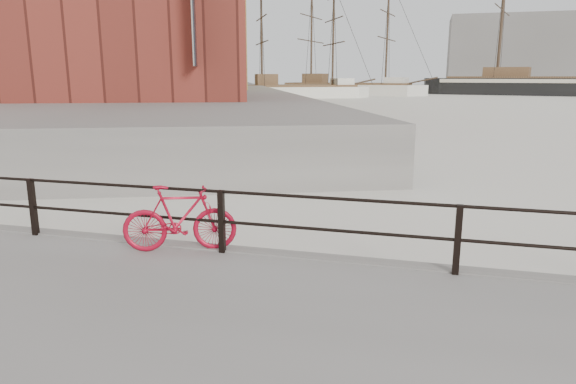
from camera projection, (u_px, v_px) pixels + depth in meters
The scene contains 12 objects.
ground at pixel (453, 293), 7.41m from camera, with size 400.00×400.00×0.00m, color white.
far_quay at pixel (183, 89), 85.17m from camera, with size 24.00×150.00×1.80m, color gray.
guardrail at pixel (458, 240), 7.08m from camera, with size 28.00×0.10×1.00m, color black, non-canonical shape.
bicycle at pixel (180, 218), 8.04m from camera, with size 1.77×0.26×1.07m, color #A90B22.
schooner_mid at pixel (347, 95), 85.70m from camera, with size 28.28×11.97×20.40m, color beige, non-canonical shape.
schooner_left at pixel (298, 98), 73.88m from camera, with size 22.78×10.35×17.46m, color silver, non-canonical shape.
workboat_near at pixel (171, 113), 43.37m from camera, with size 12.44×4.15×7.00m, color black, non-canonical shape.
workboat_far at pixel (157, 107), 52.08m from camera, with size 10.58×3.65×7.00m, color black, non-canonical shape.
apartment_cream at pixel (159, 9), 72.72m from camera, with size 20.00×15.00×21.20m, color beige.
apartment_grey at pixel (174, 18), 93.80m from camera, with size 22.00×15.00×23.20m, color #9D9D98.
apartment_brick at pixel (184, 34), 116.29m from camera, with size 24.00×15.00×21.20m, color brown.
industrial_west at pixel (513, 53), 132.19m from camera, with size 32.00×18.00×18.00m, color gray.
Camera 1 is at (-0.50, -7.29, 3.06)m, focal length 32.00 mm.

